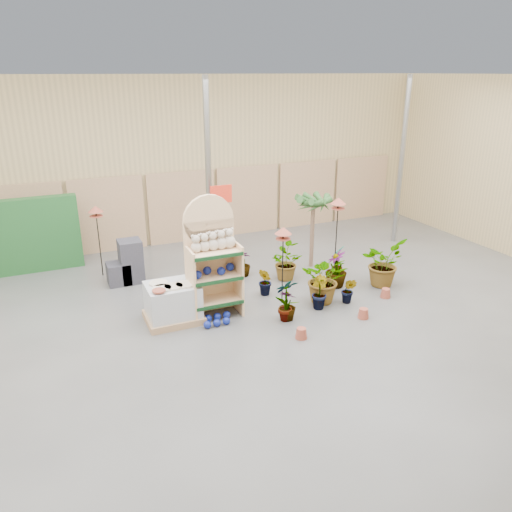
{
  "coord_description": "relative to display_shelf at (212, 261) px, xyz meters",
  "views": [
    {
      "loc": [
        -3.6,
        -7.27,
        4.56
      ],
      "look_at": [
        0.3,
        1.5,
        1.0
      ],
      "focal_mm": 35.0,
      "sensor_mm": 36.0,
      "label": 1
    }
  ],
  "objects": [
    {
      "name": "potted_plant_4",
      "position": [
        3.34,
        0.62,
        -0.72
      ],
      "size": [
        0.48,
        0.46,
        0.76
      ],
      "primitive_type": "imported",
      "rotation": [
        0.0,
        0.0,
        3.85
      ],
      "color": "#295323",
      "rests_on": "ground"
    },
    {
      "name": "potted_plant_5",
      "position": [
        1.3,
        0.28,
        -0.78
      ],
      "size": [
        0.31,
        0.38,
        0.64
      ],
      "primitive_type": "imported",
      "rotation": [
        0.0,
        0.0,
        4.62
      ],
      "color": "#295323",
      "rests_on": "ground"
    },
    {
      "name": "potted_plant_9",
      "position": [
        2.72,
        -0.76,
        -0.81
      ],
      "size": [
        0.39,
        0.4,
        0.57
      ],
      "primitive_type": "imported",
      "rotation": [
        0.0,
        0.0,
        5.38
      ],
      "color": "#295323",
      "rests_on": "ground"
    },
    {
      "name": "room",
      "position": [
        0.71,
        -0.45,
        1.12
      ],
      "size": [
        15.2,
        12.1,
        4.7
      ],
      "color": "#4C4C4C",
      "rests_on": "ground"
    },
    {
      "name": "potted_plant_10",
      "position": [
        3.95,
        -0.26,
        -0.56
      ],
      "size": [
        1.26,
        1.21,
        1.07
      ],
      "primitive_type": "imported",
      "rotation": [
        0.0,
        0.0,
        0.52
      ],
      "color": "#295323",
      "rests_on": "ground"
    },
    {
      "name": "bird_table_right",
      "position": [
        3.03,
        0.29,
        0.76
      ],
      "size": [
        0.34,
        0.34,
        1.99
      ],
      "color": "black",
      "rests_on": "ground"
    },
    {
      "name": "pallet_stack",
      "position": [
        -0.83,
        -0.05,
        -0.72
      ],
      "size": [
        1.08,
        0.9,
        0.79
      ],
      "rotation": [
        0.0,
        0.0,
        -0.01
      ],
      "color": "#A57E5B",
      "rests_on": "ground"
    },
    {
      "name": "gazing_balls_floor",
      "position": [
        -0.1,
        -0.5,
        -1.02
      ],
      "size": [
        0.63,
        0.39,
        0.15
      ],
      "color": "navy",
      "rests_on": "ground"
    },
    {
      "name": "display_shelf",
      "position": [
        0.0,
        0.0,
        0.0
      ],
      "size": [
        1.01,
        0.64,
        2.4
      ],
      "rotation": [
        0.0,
        0.0,
        -0.01
      ],
      "color": "#E2B688",
      "rests_on": "ground"
    },
    {
      "name": "potted_plant_7",
      "position": [
        1.21,
        -0.91,
        -0.79
      ],
      "size": [
        0.49,
        0.49,
        0.62
      ],
      "primitive_type": "imported",
      "rotation": [
        0.0,
        0.0,
        2.26
      ],
      "color": "#295323",
      "rests_on": "ground"
    },
    {
      "name": "potted_plant_6",
      "position": [
        2.08,
        0.93,
        -0.67
      ],
      "size": [
        0.69,
        0.79,
        0.85
      ],
      "primitive_type": "imported",
      "rotation": [
        0.0,
        0.0,
        1.61
      ],
      "color": "#295323",
      "rests_on": "ground"
    },
    {
      "name": "teddy_bears",
      "position": [
        0.04,
        -0.11,
        0.42
      ],
      "size": [
        0.89,
        0.25,
        0.39
      ],
      "color": "beige",
      "rests_on": "display_shelf"
    },
    {
      "name": "gazing_balls_shelf",
      "position": [
        0.0,
        -0.13,
        -0.16
      ],
      "size": [
        0.88,
        0.3,
        0.17
      ],
      "color": "navy",
      "rests_on": "display_shelf"
    },
    {
      "name": "offer_sign",
      "position": [
        0.81,
        1.62,
        0.48
      ],
      "size": [
        0.5,
        0.08,
        2.2
      ],
      "color": "gray",
      "rests_on": "ground"
    },
    {
      "name": "potted_plant_1",
      "position": [
        2.03,
        -0.71,
        -0.75
      ],
      "size": [
        0.37,
        0.43,
        0.69
      ],
      "primitive_type": "imported",
      "rotation": [
        0.0,
        0.0,
        1.39
      ],
      "color": "#295323",
      "rests_on": "ground"
    },
    {
      "name": "trellis_stock",
      "position": [
        -3.09,
        3.84,
        -0.19
      ],
      "size": [
        2.0,
        0.3,
        1.8
      ],
      "primitive_type": "cube",
      "color": "#1E5625",
      "rests_on": "ground"
    },
    {
      "name": "potted_plant_11",
      "position": [
        1.28,
        1.49,
        -0.78
      ],
      "size": [
        0.48,
        0.48,
        0.63
      ],
      "primitive_type": "imported",
      "rotation": [
        0.0,
        0.0,
        2.64
      ],
      "color": "#295323",
      "rests_on": "ground"
    },
    {
      "name": "charcoal_planters",
      "position": [
        -1.29,
        2.21,
        -0.68
      ],
      "size": [
        0.8,
        0.5,
        1.0
      ],
      "color": "#292830",
      "rests_on": "ground"
    },
    {
      "name": "potted_plant_0",
      "position": [
        1.17,
        -0.92,
        -0.65
      ],
      "size": [
        0.49,
        0.34,
        0.89
      ],
      "primitive_type": "imported",
      "rotation": [
        0.0,
        0.0,
        3.2
      ],
      "color": "#295323",
      "rests_on": "ground"
    },
    {
      "name": "palm",
      "position": [
        3.06,
        1.38,
        0.55
      ],
      "size": [
        0.7,
        0.7,
        1.91
      ],
      "color": "brown",
      "rests_on": "ground"
    },
    {
      "name": "bird_table_front",
      "position": [
        1.45,
        -0.21,
        0.44
      ],
      "size": [
        0.34,
        0.34,
        1.66
      ],
      "color": "black",
      "rests_on": "ground"
    },
    {
      "name": "bird_table_back",
      "position": [
        -1.77,
        2.88,
        0.48
      ],
      "size": [
        0.34,
        0.34,
        1.7
      ],
      "color": "black",
      "rests_on": "ground"
    },
    {
      "name": "potted_plant_3",
      "position": [
        2.94,
        0.07,
        -0.67
      ],
      "size": [
        0.63,
        0.63,
        0.85
      ],
      "primitive_type": "imported",
      "rotation": [
        0.0,
        0.0,
        4.3
      ],
      "color": "#295323",
      "rests_on": "ground"
    },
    {
      "name": "potted_plant_2",
      "position": [
        2.29,
        -0.51,
        -0.57
      ],
      "size": [
        1.23,
        1.2,
        1.04
      ],
      "primitive_type": "imported",
      "rotation": [
        0.0,
        0.0,
        5.67
      ],
      "color": "#295323",
      "rests_on": "ground"
    }
  ]
}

